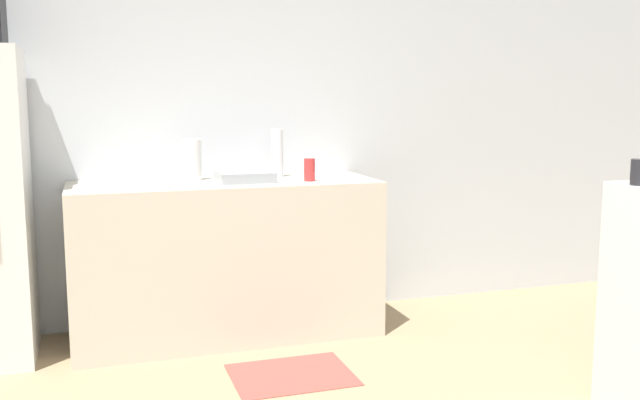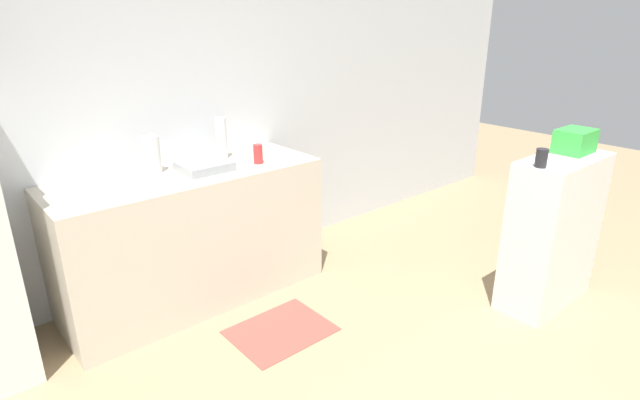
% 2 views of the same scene
% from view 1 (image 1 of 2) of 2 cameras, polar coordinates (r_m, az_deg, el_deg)
% --- Properties ---
extents(wall_back, '(8.00, 0.06, 2.60)m').
position_cam_1_polar(wall_back, '(4.56, -8.48, 6.59)').
color(wall_back, silver).
rests_on(wall_back, ground_plane).
extents(counter, '(1.79, 0.66, 0.93)m').
position_cam_1_polar(counter, '(4.31, -7.50, -4.69)').
color(counter, beige).
rests_on(counter, ground_plane).
extents(sink_basin, '(0.32, 0.29, 0.06)m').
position_cam_1_polar(sink_basin, '(4.21, -6.03, 1.88)').
color(sink_basin, '#9EA3A8').
rests_on(sink_basin, counter).
extents(bottle_tall, '(0.07, 0.07, 0.30)m').
position_cam_1_polar(bottle_tall, '(4.44, -3.44, 3.77)').
color(bottle_tall, silver).
rests_on(bottle_tall, counter).
extents(bottle_short, '(0.07, 0.07, 0.13)m').
position_cam_1_polar(bottle_short, '(4.21, -0.85, 2.44)').
color(bottle_short, red).
rests_on(bottle_short, counter).
extents(jar, '(0.07, 0.07, 0.11)m').
position_cam_1_polar(jar, '(3.39, 24.15, 2.04)').
color(jar, '#232328').
rests_on(jar, shelf_cabinet).
extents(paper_towel_roll, '(0.12, 0.12, 0.25)m').
position_cam_1_polar(paper_towel_roll, '(4.32, -10.23, 3.19)').
color(paper_towel_roll, white).
rests_on(paper_towel_roll, counter).
extents(kitchen_rug, '(0.62, 0.49, 0.01)m').
position_cam_1_polar(kitchen_rug, '(3.80, -2.29, -13.77)').
color(kitchen_rug, '#99473D').
rests_on(kitchen_rug, ground_plane).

